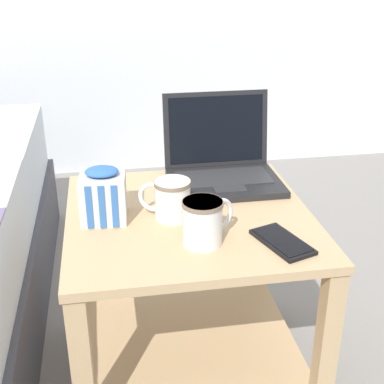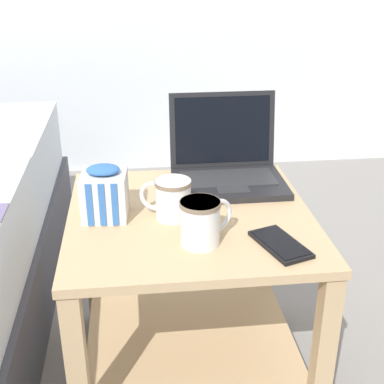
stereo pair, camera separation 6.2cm
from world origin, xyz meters
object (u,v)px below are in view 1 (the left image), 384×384
Objects in this scene: laptop at (222,165)px; snack_bag at (103,195)px; mug_front_left at (171,197)px; cell_phone at (282,242)px; mug_front_right at (204,220)px.

laptop is 2.27× the size of snack_bag.
mug_front_left is at bearing -129.83° from laptop.
snack_bag is (-0.16, 0.02, 0.01)m from mug_front_left.
snack_bag is at bearing 153.72° from cell_phone.
mug_front_right is (-0.12, -0.34, 0.01)m from laptop.
cell_phone is at bearing -81.47° from laptop.
cell_phone is at bearing -26.28° from snack_bag.
mug_front_right reaches higher than mug_front_left.
cell_phone is (0.17, -0.03, -0.05)m from mug_front_right.
laptop reaches higher than cell_phone.
laptop is at bearing 50.17° from mug_front_left.
mug_front_right is (0.05, -0.13, 0.00)m from mug_front_left.
laptop is 0.27m from mug_front_left.
snack_bag is at bearing -151.24° from laptop.
snack_bag is (-0.22, 0.16, 0.00)m from mug_front_right.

